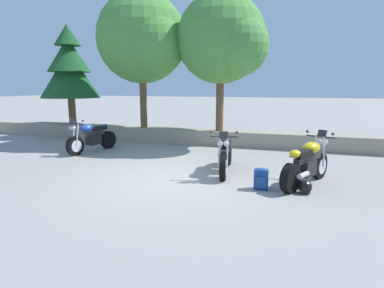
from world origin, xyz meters
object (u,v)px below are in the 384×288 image
(rider_backpack, at_px, (261,178))
(rider_helmet, at_px, (305,187))
(leafy_tree_mid_left, at_px, (144,40))
(pine_tree_far_left, at_px, (69,67))
(motorcycle_blue_near_left, at_px, (92,138))
(motorcycle_black_centre, at_px, (225,154))
(motorcycle_yellow_far_right, at_px, (307,164))
(leafy_tree_mid_right, at_px, (224,41))

(rider_backpack, relative_size, rider_helmet, 1.68)
(leafy_tree_mid_left, bearing_deg, rider_helmet, -38.91)
(rider_backpack, height_order, pine_tree_far_left, pine_tree_far_left)
(motorcycle_blue_near_left, relative_size, motorcycle_black_centre, 0.99)
(motorcycle_yellow_far_right, xyz_separation_m, leafy_tree_mid_right, (-2.81, 4.09, 3.31))
(rider_backpack, xyz_separation_m, leafy_tree_mid_right, (-1.87, 4.74, 3.55))
(motorcycle_blue_near_left, bearing_deg, motorcycle_yellow_far_right, -13.74)
(rider_helmet, height_order, pine_tree_far_left, pine_tree_far_left)
(motorcycle_black_centre, relative_size, leafy_tree_mid_right, 0.42)
(rider_backpack, bearing_deg, motorcycle_yellow_far_right, 34.23)
(leafy_tree_mid_left, bearing_deg, motorcycle_blue_near_left, -109.13)
(motorcycle_black_centre, relative_size, motorcycle_yellow_far_right, 1.08)
(motorcycle_blue_near_left, bearing_deg, rider_helmet, -18.78)
(motorcycle_black_centre, distance_m, leafy_tree_mid_right, 4.97)
(motorcycle_black_centre, bearing_deg, leafy_tree_mid_left, 137.43)
(rider_backpack, distance_m, pine_tree_far_left, 10.57)
(rider_backpack, xyz_separation_m, leafy_tree_mid_left, (-5.02, 4.78, 3.71))
(motorcycle_black_centre, xyz_separation_m, pine_tree_far_left, (-7.80, 3.99, 2.52))
(motorcycle_blue_near_left, height_order, leafy_tree_mid_left, leafy_tree_mid_left)
(pine_tree_far_left, bearing_deg, motorcycle_black_centre, -27.08)
(motorcycle_blue_near_left, height_order, pine_tree_far_left, pine_tree_far_left)
(rider_backpack, bearing_deg, pine_tree_far_left, 149.96)
(motorcycle_yellow_far_right, xyz_separation_m, leafy_tree_mid_left, (-5.96, 4.14, 3.47))
(motorcycle_yellow_far_right, bearing_deg, rider_helmet, -93.62)
(motorcycle_blue_near_left, xyz_separation_m, rider_helmet, (6.78, -2.30, -0.35))
(rider_helmet, relative_size, leafy_tree_mid_left, 0.05)
(leafy_tree_mid_left, bearing_deg, motorcycle_black_centre, -42.57)
(rider_helmet, bearing_deg, motorcycle_yellow_far_right, 86.38)
(rider_helmet, distance_m, leafy_tree_mid_left, 8.51)
(pine_tree_far_left, distance_m, leafy_tree_mid_left, 3.94)
(motorcycle_blue_near_left, relative_size, rider_helmet, 7.30)
(leafy_tree_mid_right, bearing_deg, motorcycle_blue_near_left, -148.77)
(rider_helmet, height_order, leafy_tree_mid_left, leafy_tree_mid_left)
(rider_backpack, relative_size, leafy_tree_mid_right, 0.10)
(motorcycle_black_centre, distance_m, rider_helmet, 2.26)
(motorcycle_yellow_far_right, bearing_deg, pine_tree_far_left, 155.44)
(pine_tree_far_left, bearing_deg, rider_helmet, -27.67)
(motorcycle_blue_near_left, distance_m, rider_helmet, 7.17)
(rider_backpack, bearing_deg, leafy_tree_mid_right, 111.58)
(motorcycle_black_centre, relative_size, rider_backpack, 4.39)
(pine_tree_far_left, xyz_separation_m, leafy_tree_mid_right, (6.95, -0.37, 0.78))
(motorcycle_blue_near_left, distance_m, pine_tree_far_left, 4.79)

